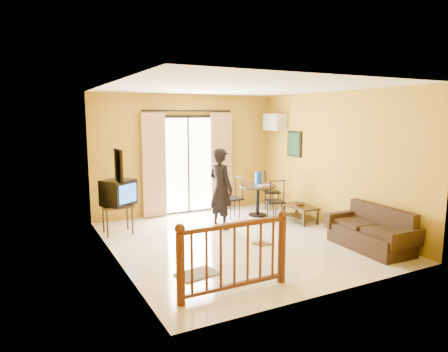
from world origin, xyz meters
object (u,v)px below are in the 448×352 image
television (118,192)px  coffee_table (300,211)px  dining_table (258,192)px  sofa (372,233)px  standing_person (221,188)px

television → coffee_table: 3.88m
dining_table → sofa: (0.54, -2.90, -0.29)m
standing_person → television: bearing=57.4°
television → standing_person: (1.95, -0.58, 0.01)m
dining_table → sofa: bearing=-79.5°
dining_table → standing_person: 1.36m
dining_table → coffee_table: 1.10m
television → standing_person: standing_person is taller
television → dining_table: 3.19m
television → dining_table: (3.18, -0.05, -0.26)m
dining_table → coffee_table: bearing=-59.0°
television → dining_table: television is taller
coffee_table → sofa: bearing=-90.1°
sofa → standing_person: size_ratio=0.94×
television → coffee_table: size_ratio=0.91×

